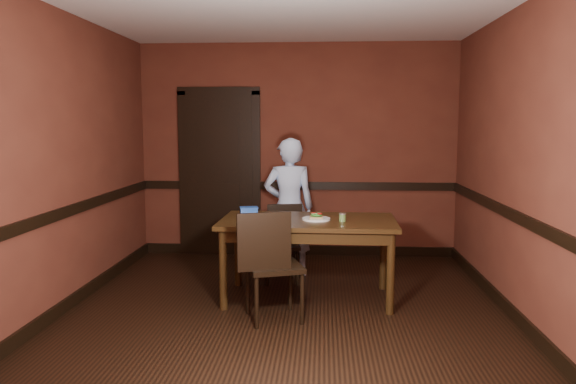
# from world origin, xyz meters

# --- Properties ---
(floor) EXTENTS (4.00, 4.50, 0.01)m
(floor) POSITION_xyz_m (0.00, 0.00, 0.00)
(floor) COLOR black
(floor) RESTS_ON ground
(ceiling) EXTENTS (4.00, 4.50, 0.01)m
(ceiling) POSITION_xyz_m (0.00, 0.00, 2.70)
(ceiling) COLOR white
(ceiling) RESTS_ON ground
(wall_back) EXTENTS (4.00, 0.02, 2.70)m
(wall_back) POSITION_xyz_m (0.00, 2.25, 1.35)
(wall_back) COLOR #59271B
(wall_back) RESTS_ON ground
(wall_front) EXTENTS (4.00, 0.02, 2.70)m
(wall_front) POSITION_xyz_m (0.00, -2.25, 1.35)
(wall_front) COLOR #59271B
(wall_front) RESTS_ON ground
(wall_left) EXTENTS (0.02, 4.50, 2.70)m
(wall_left) POSITION_xyz_m (-2.00, 0.00, 1.35)
(wall_left) COLOR #59271B
(wall_left) RESTS_ON ground
(wall_right) EXTENTS (0.02, 4.50, 2.70)m
(wall_right) POSITION_xyz_m (2.00, 0.00, 1.35)
(wall_right) COLOR #59271B
(wall_right) RESTS_ON ground
(dado_back) EXTENTS (4.00, 0.03, 0.10)m
(dado_back) POSITION_xyz_m (0.00, 2.23, 0.90)
(dado_back) COLOR black
(dado_back) RESTS_ON ground
(dado_left) EXTENTS (0.03, 4.50, 0.10)m
(dado_left) POSITION_xyz_m (-1.99, 0.00, 0.90)
(dado_left) COLOR black
(dado_left) RESTS_ON ground
(dado_right) EXTENTS (0.03, 4.50, 0.10)m
(dado_right) POSITION_xyz_m (1.99, 0.00, 0.90)
(dado_right) COLOR black
(dado_right) RESTS_ON ground
(baseboard_back) EXTENTS (4.00, 0.03, 0.12)m
(baseboard_back) POSITION_xyz_m (0.00, 2.23, 0.06)
(baseboard_back) COLOR black
(baseboard_back) RESTS_ON ground
(baseboard_left) EXTENTS (0.03, 4.50, 0.12)m
(baseboard_left) POSITION_xyz_m (-1.99, 0.00, 0.06)
(baseboard_left) COLOR black
(baseboard_left) RESTS_ON ground
(baseboard_right) EXTENTS (0.03, 4.50, 0.12)m
(baseboard_right) POSITION_xyz_m (1.99, 0.00, 0.06)
(baseboard_right) COLOR black
(baseboard_right) RESTS_ON ground
(door) EXTENTS (1.05, 0.07, 2.20)m
(door) POSITION_xyz_m (-1.00, 2.22, 1.09)
(door) COLOR black
(door) RESTS_ON ground
(dining_table) EXTENTS (1.69, 0.97, 0.78)m
(dining_table) POSITION_xyz_m (0.19, 0.41, 0.39)
(dining_table) COLOR black
(dining_table) RESTS_ON floor
(chair_far) EXTENTS (0.44, 0.44, 0.82)m
(chair_far) POSITION_xyz_m (-0.12, 0.98, 0.41)
(chair_far) COLOR black
(chair_far) RESTS_ON floor
(chair_near) EXTENTS (0.57, 0.57, 0.97)m
(chair_near) POSITION_xyz_m (-0.09, -0.18, 0.48)
(chair_near) COLOR black
(chair_near) RESTS_ON floor
(person) EXTENTS (0.60, 0.44, 1.54)m
(person) POSITION_xyz_m (-0.05, 1.27, 0.77)
(person) COLOR #AFC9EE
(person) RESTS_ON floor
(sandwich_plate) EXTENTS (0.27, 0.27, 0.07)m
(sandwich_plate) POSITION_xyz_m (0.27, 0.38, 0.80)
(sandwich_plate) COLOR white
(sandwich_plate) RESTS_ON dining_table
(sauce_jar) EXTENTS (0.07, 0.07, 0.08)m
(sauce_jar) POSITION_xyz_m (0.51, 0.31, 0.82)
(sauce_jar) COLOR #5C7E3B
(sauce_jar) RESTS_ON dining_table
(cheese_saucer) EXTENTS (0.16, 0.16, 0.05)m
(cheese_saucer) POSITION_xyz_m (-0.14, 0.42, 0.80)
(cheese_saucer) COLOR white
(cheese_saucer) RESTS_ON dining_table
(food_tub) EXTENTS (0.20, 0.16, 0.08)m
(food_tub) POSITION_xyz_m (-0.42, 0.66, 0.82)
(food_tub) COLOR blue
(food_tub) RESTS_ON dining_table
(wrapped_veg) EXTENTS (0.26, 0.20, 0.07)m
(wrapped_veg) POSITION_xyz_m (-0.24, 0.13, 0.82)
(wrapped_veg) COLOR #134B21
(wrapped_veg) RESTS_ON dining_table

